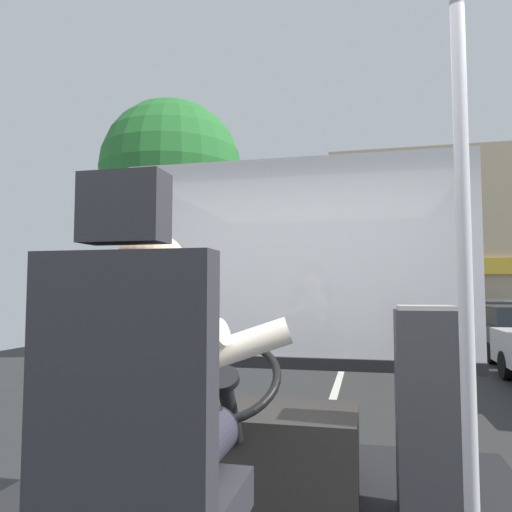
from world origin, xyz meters
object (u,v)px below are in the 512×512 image
object	(u,v)px
driver_seat	(138,461)
parked_car_blue	(480,319)
parked_car_green	(455,312)
steering_console	(249,445)
handrail_pole	(465,289)
fare_box	(428,410)
bus_driver	(158,392)

from	to	relation	value
driver_seat	parked_car_blue	bearing A→B (deg)	75.36
parked_car_blue	parked_car_green	distance (m)	4.65
steering_console	handrail_pole	bearing A→B (deg)	-45.96
driver_seat	steering_console	bearing A→B (deg)	90.00
driver_seat	parked_car_blue	distance (m)	17.13
parked_car_blue	parked_car_green	bearing A→B (deg)	90.17
steering_console	parked_car_blue	distance (m)	15.91
fare_box	parked_car_blue	distance (m)	15.83
driver_seat	parked_car_blue	size ratio (longest dim) A/B	0.33
handrail_pole	fare_box	world-z (taller)	handrail_pole
driver_seat	fare_box	bearing A→B (deg)	52.62
bus_driver	parked_car_blue	bearing A→B (deg)	75.25
handrail_pole	parked_car_green	bearing A→B (deg)	80.68
parked_car_blue	parked_car_green	size ratio (longest dim) A/B	0.97
driver_seat	handrail_pole	bearing A→B (deg)	20.81
bus_driver	driver_seat	bearing A→B (deg)	-90.00
bus_driver	fare_box	distance (m)	1.35
parked_car_blue	parked_car_green	xyz separation A→B (m)	(-0.01, 4.65, 0.01)
fare_box	parked_car_blue	xyz separation A→B (m)	(3.47, 15.44, -0.43)
steering_console	handrail_pole	xyz separation A→B (m)	(0.89, -0.92, 0.80)
steering_console	parked_car_blue	size ratio (longest dim) A/B	0.28
bus_driver	parked_car_green	bearing A→B (deg)	78.44
bus_driver	steering_console	size ratio (longest dim) A/B	0.68
driver_seat	fare_box	size ratio (longest dim) A/B	1.39
handrail_pole	fare_box	distance (m)	0.96
steering_console	fare_box	bearing A→B (deg)	-8.62
handrail_pole	parked_car_blue	distance (m)	16.61
bus_driver	parked_car_green	world-z (taller)	bus_driver
driver_seat	steering_console	world-z (taller)	driver_seat
driver_seat	fare_box	xyz separation A→B (m)	(0.86, 1.13, -0.09)
bus_driver	parked_car_green	distance (m)	21.54
bus_driver	fare_box	world-z (taller)	bus_driver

